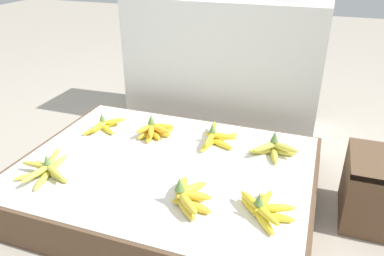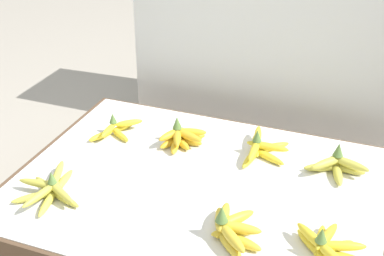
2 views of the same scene
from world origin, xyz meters
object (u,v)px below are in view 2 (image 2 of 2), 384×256
Objects in this scene: banana_bunch_front_left at (51,189)px; banana_bunch_middle_left at (116,129)px; banana_bunch_middle_right at (337,165)px; banana_bunch_front_midright at (231,229)px; banana_bunch_middle_midleft at (181,137)px; banana_bunch_middle_midright at (260,148)px; banana_bunch_front_right at (327,247)px.

banana_bunch_middle_left is at bearing 88.44° from banana_bunch_front_left.
banana_bunch_front_midright is at bearing -118.33° from banana_bunch_middle_right.
banana_bunch_middle_right reaches higher than banana_bunch_middle_left.
banana_bunch_front_midright is at bearing -34.95° from banana_bunch_middle_left.
banana_bunch_middle_left is 1.13× the size of banana_bunch_middle_midleft.
banana_bunch_front_left is 1.34× the size of banana_bunch_middle_left.
banana_bunch_middle_midleft reaches higher than banana_bunch_middle_midright.
banana_bunch_middle_left is at bearing 155.85° from banana_bunch_front_right.
banana_bunch_middle_right is (0.28, -0.03, 0.00)m from banana_bunch_middle_midright.
banana_bunch_front_left is 1.27× the size of banana_bunch_front_midright.
banana_bunch_middle_right reaches higher than banana_bunch_middle_midleft.
banana_bunch_middle_midright is at bearing 124.24° from banana_bunch_front_right.
banana_bunch_front_midright is 0.96× the size of banana_bunch_middle_right.
banana_bunch_middle_midleft is 0.58m from banana_bunch_middle_right.
banana_bunch_front_left is at bearing -178.82° from banana_bunch_front_midright.
banana_bunch_middle_right is (0.58, 0.01, 0.00)m from banana_bunch_middle_midleft.
banana_bunch_middle_midright is (-0.03, 0.48, -0.00)m from banana_bunch_front_midright.
banana_bunch_middle_midleft is 0.30m from banana_bunch_middle_midright.
banana_bunch_middle_right is (-0.03, 0.43, 0.00)m from banana_bunch_front_right.
banana_bunch_front_left reaches higher than banana_bunch_middle_left.
banana_bunch_front_right reaches higher than banana_bunch_middle_left.
banana_bunch_middle_midright is (-0.31, 0.45, -0.00)m from banana_bunch_front_right.
banana_bunch_middle_midleft reaches higher than banana_bunch_front_right.
banana_bunch_middle_midleft is at bearing 4.86° from banana_bunch_middle_left.
banana_bunch_middle_midleft is (-0.34, 0.44, -0.00)m from banana_bunch_front_midright.
banana_bunch_front_right is 0.83× the size of banana_bunch_middle_midright.
banana_bunch_middle_right is at bearing 1.18° from banana_bunch_middle_midleft.
banana_bunch_front_right reaches higher than banana_bunch_front_left.
banana_bunch_middle_midleft is at bearing -178.82° from banana_bunch_middle_right.
banana_bunch_front_left is 1.52× the size of banana_bunch_middle_midleft.
banana_bunch_middle_midleft is 0.80× the size of banana_bunch_middle_right.
banana_bunch_middle_midright is at bearing 174.47° from banana_bunch_middle_right.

